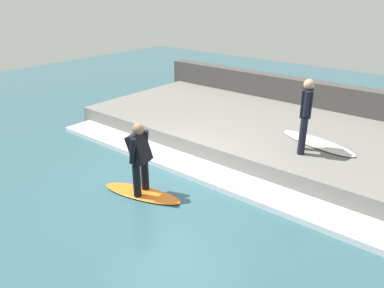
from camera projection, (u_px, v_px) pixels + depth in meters
ground_plane at (175, 182)px, 8.01m from camera, size 28.00×28.00×0.00m
concrete_ledge at (255, 130)px, 10.26m from camera, size 4.40×9.39×0.48m
back_wall at (295, 98)px, 11.86m from camera, size 0.50×9.86×1.22m
wave_foam_crest at (195, 169)px, 8.47m from camera, size 0.83×8.92×0.12m
surfboard_riding at (142, 193)px, 7.53m from camera, size 0.91×1.81×0.06m
surfer_riding at (140, 155)px, 7.20m from camera, size 0.53×0.48×1.46m
surfer_waiting_near at (306, 112)px, 7.98m from camera, size 0.52×0.35×1.63m
surfboard_waiting_near at (317, 143)px, 8.72m from camera, size 1.05×2.03×0.06m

